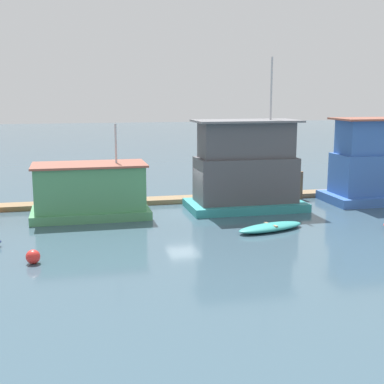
{
  "coord_description": "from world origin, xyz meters",
  "views": [
    {
      "loc": [
        -6.79,
        -30.56,
        7.02
      ],
      "look_at": [
        0.0,
        -1.0,
        1.4
      ],
      "focal_mm": 50.0,
      "sensor_mm": 36.0,
      "label": 1
    }
  ],
  "objects_px": {
    "houseboat_blue": "(378,165)",
    "mooring_post_near_right": "(212,190)",
    "buoy_red": "(33,257)",
    "houseboat_teal": "(246,170)",
    "dinghy_teal": "(271,227)",
    "mooring_post_far_left": "(301,185)",
    "houseboat_green": "(90,191)"
  },
  "relations": [
    {
      "from": "houseboat_blue",
      "to": "mooring_post_near_right",
      "type": "xyz_separation_m",
      "value": [
        -10.75,
        1.79,
        -1.57
      ]
    },
    {
      "from": "buoy_red",
      "to": "houseboat_teal",
      "type": "bearing_deg",
      "value": 34.37
    },
    {
      "from": "mooring_post_near_right",
      "to": "buoy_red",
      "type": "relative_size",
      "value": 2.86
    },
    {
      "from": "houseboat_teal",
      "to": "buoy_red",
      "type": "bearing_deg",
      "value": -145.63
    },
    {
      "from": "dinghy_teal",
      "to": "mooring_post_far_left",
      "type": "distance_m",
      "value": 9.03
    },
    {
      "from": "houseboat_teal",
      "to": "dinghy_teal",
      "type": "distance_m",
      "value": 5.83
    },
    {
      "from": "houseboat_teal",
      "to": "mooring_post_far_left",
      "type": "xyz_separation_m",
      "value": [
        4.62,
        2.11,
        -1.51
      ]
    },
    {
      "from": "houseboat_teal",
      "to": "buoy_red",
      "type": "distance_m",
      "value": 14.77
    },
    {
      "from": "houseboat_blue",
      "to": "mooring_post_far_left",
      "type": "distance_m",
      "value": 5.12
    },
    {
      "from": "mooring_post_far_left",
      "to": "buoy_red",
      "type": "xyz_separation_m",
      "value": [
        -16.68,
        -10.36,
        -0.64
      ]
    },
    {
      "from": "mooring_post_near_right",
      "to": "buoy_red",
      "type": "bearing_deg",
      "value": -135.37
    },
    {
      "from": "houseboat_teal",
      "to": "mooring_post_near_right",
      "type": "distance_m",
      "value": 3.07
    },
    {
      "from": "mooring_post_near_right",
      "to": "mooring_post_far_left",
      "type": "relative_size",
      "value": 0.91
    },
    {
      "from": "houseboat_green",
      "to": "dinghy_teal",
      "type": "distance_m",
      "value": 10.49
    },
    {
      "from": "houseboat_teal",
      "to": "mooring_post_near_right",
      "type": "height_order",
      "value": "houseboat_teal"
    },
    {
      "from": "houseboat_teal",
      "to": "dinghy_teal",
      "type": "height_order",
      "value": "houseboat_teal"
    },
    {
      "from": "dinghy_teal",
      "to": "buoy_red",
      "type": "bearing_deg",
      "value": -166.09
    },
    {
      "from": "houseboat_green",
      "to": "houseboat_blue",
      "type": "height_order",
      "value": "houseboat_blue"
    },
    {
      "from": "mooring_post_near_right",
      "to": "houseboat_green",
      "type": "bearing_deg",
      "value": -164.53
    },
    {
      "from": "dinghy_teal",
      "to": "buoy_red",
      "type": "xyz_separation_m",
      "value": [
        -11.66,
        -2.89,
        0.11
      ]
    },
    {
      "from": "dinghy_teal",
      "to": "buoy_red",
      "type": "relative_size",
      "value": 6.84
    },
    {
      "from": "houseboat_blue",
      "to": "houseboat_green",
      "type": "bearing_deg",
      "value": -178.87
    },
    {
      "from": "houseboat_blue",
      "to": "mooring_post_near_right",
      "type": "relative_size",
      "value": 5.38
    },
    {
      "from": "houseboat_green",
      "to": "mooring_post_near_right",
      "type": "height_order",
      "value": "houseboat_green"
    },
    {
      "from": "houseboat_green",
      "to": "dinghy_teal",
      "type": "relative_size",
      "value": 1.62
    },
    {
      "from": "dinghy_teal",
      "to": "houseboat_green",
      "type": "bearing_deg",
      "value": 149.29
    },
    {
      "from": "mooring_post_far_left",
      "to": "houseboat_teal",
      "type": "bearing_deg",
      "value": -155.48
    },
    {
      "from": "houseboat_green",
      "to": "houseboat_teal",
      "type": "distance_m",
      "value": 9.39
    },
    {
      "from": "buoy_red",
      "to": "houseboat_green",
      "type": "bearing_deg",
      "value": 71.68
    },
    {
      "from": "houseboat_blue",
      "to": "buoy_red",
      "type": "distance_m",
      "value": 23.0
    },
    {
      "from": "dinghy_teal",
      "to": "houseboat_blue",
      "type": "bearing_deg",
      "value": 30.69
    },
    {
      "from": "houseboat_blue",
      "to": "dinghy_teal",
      "type": "relative_size",
      "value": 2.25
    }
  ]
}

